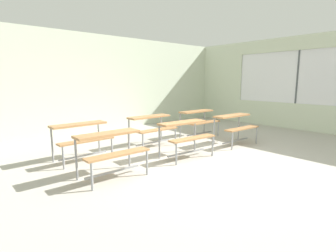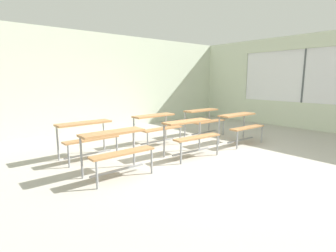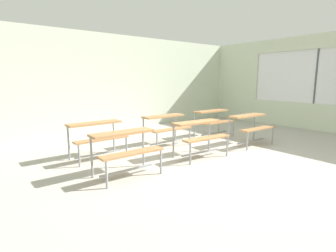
{
  "view_description": "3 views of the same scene",
  "coord_description": "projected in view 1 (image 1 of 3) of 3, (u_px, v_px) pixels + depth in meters",
  "views": [
    {
      "loc": [
        -3.8,
        -3.3,
        1.6
      ],
      "look_at": [
        -0.04,
        1.08,
        0.59
      ],
      "focal_mm": 28.0,
      "sensor_mm": 36.0,
      "label": 1
    },
    {
      "loc": [
        -3.8,
        -3.3,
        1.6
      ],
      "look_at": [
        -0.44,
        0.76,
        0.65
      ],
      "focal_mm": 28.0,
      "sensor_mm": 36.0,
      "label": 2
    },
    {
      "loc": [
        -3.8,
        -3.3,
        1.6
      ],
      "look_at": [
        -0.8,
        0.61,
        0.73
      ],
      "focal_mm": 28.0,
      "sensor_mm": 36.0,
      "label": 3
    }
  ],
  "objects": [
    {
      "name": "ground",
      "position": [
        205.0,
        163.0,
        5.18
      ],
      "size": [
        10.0,
        9.0,
        0.05
      ],
      "primitive_type": "cube",
      "color": "#ADA89E"
    },
    {
      "name": "wall_back",
      "position": [
        99.0,
        83.0,
        8.28
      ],
      "size": [
        10.0,
        0.12,
        3.0
      ],
      "primitive_type": "cube",
      "color": "beige",
      "rests_on": "ground"
    },
    {
      "name": "wall_right",
      "position": [
        318.0,
        85.0,
        8.04
      ],
      "size": [
        0.12,
        9.0,
        3.0
      ],
      "color": "beige",
      "rests_on": "ground"
    },
    {
      "name": "desk_bench_r0c0",
      "position": [
        111.0,
        144.0,
        4.3
      ],
      "size": [
        1.11,
        0.6,
        0.74
      ],
      "rotation": [
        0.0,
        0.0,
        0.01
      ],
      "color": "#A87547",
      "rests_on": "ground"
    },
    {
      "name": "desk_bench_r0c1",
      "position": [
        186.0,
        131.0,
        5.45
      ],
      "size": [
        1.13,
        0.65,
        0.74
      ],
      "rotation": [
        0.0,
        0.0,
        -0.05
      ],
      "color": "#A87547",
      "rests_on": "ground"
    },
    {
      "name": "desk_bench_r0c2",
      "position": [
        235.0,
        122.0,
        6.53
      ],
      "size": [
        1.11,
        0.62,
        0.74
      ],
      "rotation": [
        0.0,
        0.0,
        -0.02
      ],
      "color": "#A87547",
      "rests_on": "ground"
    },
    {
      "name": "desk_bench_r1c0",
      "position": [
        81.0,
        133.0,
        5.23
      ],
      "size": [
        1.12,
        0.62,
        0.74
      ],
      "rotation": [
        0.0,
        0.0,
        0.03
      ],
      "color": "#A87547",
      "rests_on": "ground"
    },
    {
      "name": "desk_bench_r1c1",
      "position": [
        152.0,
        124.0,
        6.35
      ],
      "size": [
        1.11,
        0.61,
        0.74
      ],
      "rotation": [
        0.0,
        0.0,
        0.02
      ],
      "color": "#A87547",
      "rests_on": "ground"
    },
    {
      "name": "desk_bench_r1c2",
      "position": [
        199.0,
        117.0,
        7.44
      ],
      "size": [
        1.1,
        0.6,
        0.74
      ],
      "rotation": [
        0.0,
        0.0,
        -0.01
      ],
      "color": "#A87547",
      "rests_on": "ground"
    }
  ]
}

